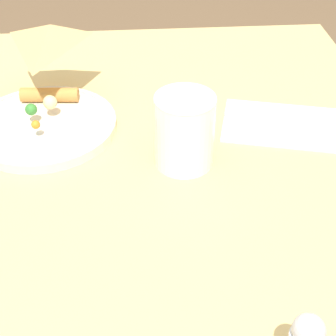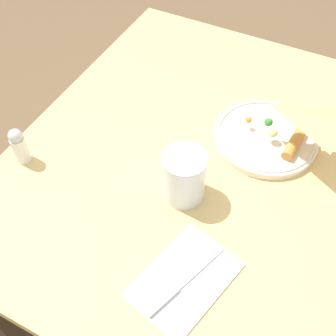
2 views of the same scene
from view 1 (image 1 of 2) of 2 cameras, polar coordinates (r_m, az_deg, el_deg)
The scene contains 5 objects.
dining_table at distance 0.86m, azimuth -6.21°, elevation -3.42°, with size 0.94×0.88×0.71m.
plate_pizza at distance 0.84m, azimuth -13.64°, elevation 4.92°, with size 0.23×0.23×0.05m.
milk_glass at distance 0.73m, azimuth 1.83°, elevation 3.78°, with size 0.09×0.09×0.11m.
napkin_folded at distance 0.86m, azimuth 12.45°, elevation 4.71°, with size 0.21×0.17×0.00m.
butter_knife at distance 0.86m, azimuth 13.08°, elevation 4.88°, with size 0.18×0.08×0.01m.
Camera 1 is at (-0.04, 0.64, 1.17)m, focal length 55.00 mm.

